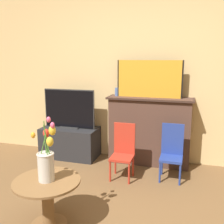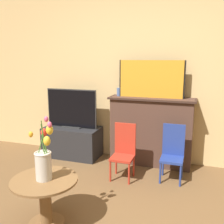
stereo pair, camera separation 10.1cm
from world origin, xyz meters
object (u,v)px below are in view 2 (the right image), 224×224
object	(u,v)px
chair_red	(124,150)
tv_monitor	(72,109)
painting	(151,79)
chair_blue	(173,151)
vase_tulips	(44,160)

from	to	relation	value
chair_red	tv_monitor	bearing A→B (deg)	154.27
painting	tv_monitor	size ratio (longest dim) A/B	1.13
tv_monitor	chair_blue	bearing A→B (deg)	-11.63
tv_monitor	chair_red	size ratio (longest dim) A/B	1.14
painting	chair_blue	bearing A→B (deg)	-47.93
chair_red	chair_blue	bearing A→B (deg)	13.53
vase_tulips	painting	bearing A→B (deg)	70.19
painting	chair_blue	size ratio (longest dim) A/B	1.29
painting	chair_blue	world-z (taller)	painting
painting	tv_monitor	world-z (taller)	painting
tv_monitor	vase_tulips	bearing A→B (deg)	-71.03
chair_blue	painting	bearing A→B (deg)	132.07
chair_red	vase_tulips	distance (m)	1.24
vase_tulips	chair_red	bearing A→B (deg)	71.24
painting	chair_blue	distance (m)	1.00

